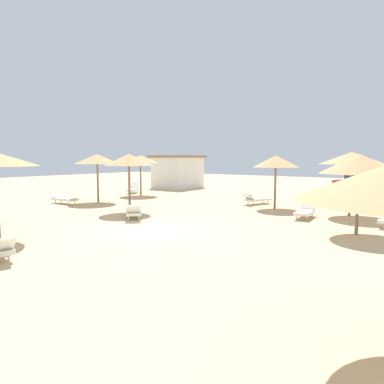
# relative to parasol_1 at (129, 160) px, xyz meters

# --- Properties ---
(ground_plane) EXTENTS (80.00, 80.00, 0.00)m
(ground_plane) POSITION_rel_parasol_1_xyz_m (3.55, -2.58, -2.62)
(ground_plane) COLOR #D1B284
(parasol_1) EXTENTS (2.41, 2.41, 2.93)m
(parasol_1) POSITION_rel_parasol_1_xyz_m (0.00, 0.00, 0.00)
(parasol_1) COLOR #75604C
(parasol_1) RESTS_ON ground
(parasol_2) EXTENTS (2.71, 2.71, 2.96)m
(parasol_2) POSITION_rel_parasol_1_xyz_m (-4.39, 1.59, 0.03)
(parasol_2) COLOR #75604C
(parasol_2) RESTS_ON ground
(parasol_3) EXTENTS (2.90, 2.90, 2.99)m
(parasol_3) POSITION_rel_parasol_1_xyz_m (9.21, 5.25, 0.08)
(parasol_3) COLOR #75604C
(parasol_3) RESTS_ON ground
(parasol_4) EXTENTS (2.70, 2.70, 2.86)m
(parasol_4) POSITION_rel_parasol_1_xyz_m (10.19, 1.15, -0.12)
(parasol_4) COLOR #75604C
(parasol_4) RESTS_ON ground
(parasol_5) EXTENTS (2.64, 2.64, 2.92)m
(parasol_5) POSITION_rel_parasol_1_xyz_m (-4.96, 5.91, 0.01)
(parasol_5) COLOR #75604C
(parasol_5) RESTS_ON ground
(parasol_7) EXTENTS (2.43, 2.43, 2.85)m
(parasol_7) POSITION_rel_parasol_1_xyz_m (5.45, 5.47, -0.09)
(parasol_7) COLOR #75604C
(parasol_7) RESTS_ON ground
(lounger_1) EXTENTS (1.82, 1.75, 0.74)m
(lounger_1) POSITION_rel_parasol_1_xyz_m (1.42, -1.15, -2.30)
(lounger_1) COLOR silver
(lounger_1) RESTS_ON ground
(lounger_2) EXTENTS (1.94, 0.79, 0.70)m
(lounger_2) POSITION_rel_parasol_1_xyz_m (-5.61, -0.02, -2.31)
(lounger_2) COLOR silver
(lounger_2) RESTS_ON ground
(lounger_3) EXTENTS (0.81, 1.92, 0.77)m
(lounger_3) POSITION_rel_parasol_1_xyz_m (7.67, 3.55, -2.30)
(lounger_3) COLOR silver
(lounger_3) RESTS_ON ground
(lounger_5) EXTENTS (1.57, 1.91, 0.77)m
(lounger_5) POSITION_rel_parasol_1_xyz_m (-6.64, 6.79, -2.30)
(lounger_5) COLOR silver
(lounger_5) RESTS_ON ground
(lounger_7) EXTENTS (1.29, 1.99, 0.72)m
(lounger_7) POSITION_rel_parasol_1_xyz_m (3.93, 6.42, -2.30)
(lounger_7) COLOR silver
(lounger_7) RESTS_ON ground
(bench_1) EXTENTS (0.68, 1.55, 0.49)m
(bench_1) POSITION_rel_parasol_1_xyz_m (9.64, 9.83, -2.28)
(bench_1) COLOR brown
(bench_1) RESTS_ON ground
(bench_2) EXTENTS (0.59, 1.54, 0.49)m
(bench_2) POSITION_rel_parasol_1_xyz_m (8.18, 9.71, -2.28)
(bench_2) COLOR brown
(bench_2) RESTS_ON ground
(parked_car) EXTENTS (4.10, 2.19, 1.72)m
(parked_car) POSITION_rel_parasol_1_xyz_m (8.44, 14.57, -1.80)
(parked_car) COLOR #B21E23
(parked_car) RESTS_ON ground
(beach_cabana) EXTENTS (3.66, 4.19, 2.97)m
(beach_cabana) POSITION_rel_parasol_1_xyz_m (-6.73, 12.56, -1.12)
(beach_cabana) COLOR white
(beach_cabana) RESTS_ON ground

